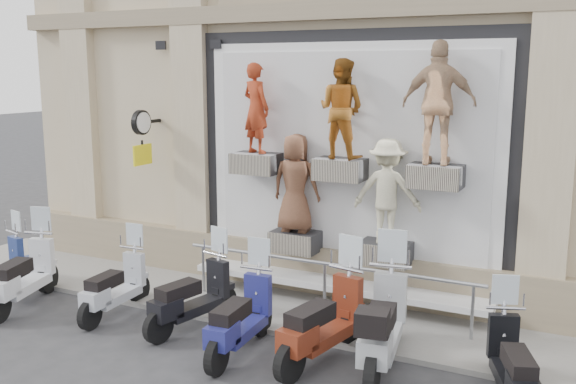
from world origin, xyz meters
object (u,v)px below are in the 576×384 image
scooter_h (514,348)px  guard_rail (325,290)px  scooter_f (323,305)px  scooter_c (114,274)px  scooter_e (240,302)px  scooter_g (383,307)px  scooter_d (192,282)px  scooter_b (22,261)px  clock_sign_bracket (142,130)px

scooter_h → guard_rail: bearing=132.9°
guard_rail → scooter_f: 1.63m
scooter_c → scooter_e: size_ratio=0.92×
scooter_f → scooter_e: bearing=-155.2°
guard_rail → scooter_e: bearing=-106.6°
scooter_g → scooter_d: bearing=170.3°
scooter_f → scooter_b: bearing=-165.5°
scooter_h → scooter_e: bearing=163.1°
clock_sign_bracket → scooter_h: bearing=-16.0°
scooter_d → scooter_g: size_ratio=0.86×
guard_rail → scooter_b: scooter_b is taller
scooter_b → scooter_f: bearing=-12.7°
scooter_b → scooter_g: bearing=-11.8°
scooter_b → scooter_d: (3.06, 0.46, -0.04)m
guard_rail → scooter_c: bearing=-155.3°
guard_rail → scooter_e: size_ratio=2.70×
clock_sign_bracket → scooter_d: clock_sign_bracket is taller
clock_sign_bracket → scooter_b: clock_sign_bracket is taller
clock_sign_bracket → scooter_f: clock_sign_bracket is taller
guard_rail → scooter_b: 5.02m
scooter_d → scooter_h: scooter_d is taller
guard_rail → scooter_h: size_ratio=2.90×
clock_sign_bracket → scooter_e: 4.53m
scooter_b → scooter_f: size_ratio=0.96×
scooter_d → scooter_f: size_ratio=0.91×
scooter_e → scooter_h: 3.57m
clock_sign_bracket → scooter_e: bearing=-33.2°
scooter_b → scooter_c: size_ratio=1.13×
clock_sign_bracket → scooter_d: (2.28, -1.79, -2.06)m
guard_rail → scooter_g: bearing=-43.8°
scooter_c → scooter_h: 6.10m
scooter_c → scooter_e: bearing=-11.1°
guard_rail → scooter_h: (3.04, -1.52, 0.24)m
scooter_d → scooter_b: bearing=-158.8°
scooter_h → scooter_d: bearing=157.0°
scooter_b → scooter_c: bearing=-3.0°
guard_rail → scooter_h: 3.41m
scooter_e → scooter_h: size_ratio=1.07×
scooter_f → scooter_g: 0.80m
scooter_d → scooter_f: (2.23, -0.16, 0.07)m
guard_rail → scooter_c: 3.37m
guard_rail → scooter_e: (-0.52, -1.75, 0.30)m
scooter_e → scooter_g: scooter_g is taller
scooter_c → scooter_d: bearing=-0.0°
scooter_f → scooter_g: scooter_g is taller
scooter_d → scooter_c: bearing=-164.0°
scooter_e → scooter_h: scooter_e is taller
clock_sign_bracket → scooter_d: 3.55m
clock_sign_bracket → scooter_g: clock_sign_bracket is taller
scooter_g → scooter_f: bearing=-179.4°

